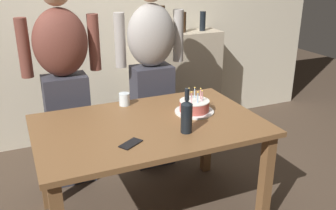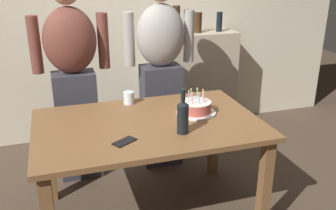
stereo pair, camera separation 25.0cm
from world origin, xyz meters
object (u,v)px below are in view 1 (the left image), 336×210
(water_glass_near, at_px, (124,99))
(person_man_bearded, at_px, (64,82))
(cell_phone, at_px, (131,144))
(person_woman_cardigan, at_px, (152,71))
(wine_bottle, at_px, (187,115))
(birthday_cake, at_px, (194,107))

(water_glass_near, xyz_separation_m, person_man_bearded, (-0.38, 0.34, 0.09))
(cell_phone, relative_size, person_woman_cardigan, 0.09)
(wine_bottle, distance_m, person_man_bearded, 1.12)
(water_glass_near, bearing_deg, birthday_cake, -39.40)
(water_glass_near, height_order, person_woman_cardigan, person_woman_cardigan)
(cell_phone, bearing_deg, person_man_bearded, 70.20)
(birthday_cake, xyz_separation_m, person_woman_cardigan, (-0.06, 0.68, 0.09))
(water_glass_near, relative_size, wine_bottle, 0.32)
(birthday_cake, bearing_deg, cell_phone, -152.72)
(wine_bottle, relative_size, person_woman_cardigan, 0.17)
(birthday_cake, xyz_separation_m, cell_phone, (-0.57, -0.30, -0.04))
(wine_bottle, bearing_deg, birthday_cake, 54.08)
(wine_bottle, height_order, person_woman_cardigan, person_woman_cardigan)
(water_glass_near, distance_m, person_woman_cardigan, 0.50)
(cell_phone, distance_m, person_woman_cardigan, 1.11)
(water_glass_near, distance_m, cell_phone, 0.66)
(birthday_cake, relative_size, person_man_bearded, 0.17)
(water_glass_near, distance_m, wine_bottle, 0.65)
(wine_bottle, distance_m, person_woman_cardigan, 0.97)
(water_glass_near, xyz_separation_m, cell_phone, (-0.16, -0.63, -0.04))
(birthday_cake, height_order, person_woman_cardigan, person_woman_cardigan)
(birthday_cake, relative_size, person_woman_cardigan, 0.17)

